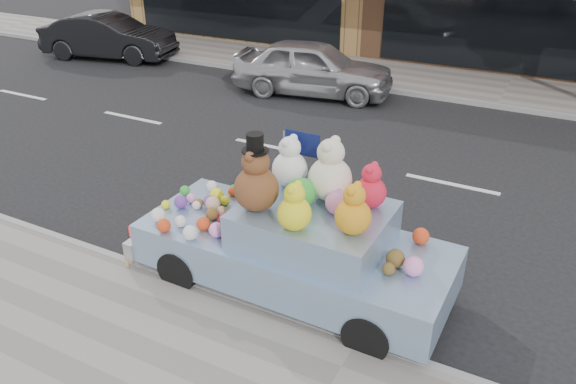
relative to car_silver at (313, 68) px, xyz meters
The scene contains 7 objects.
ground 6.23m from the car_silver, 38.81° to the right, with size 120.00×120.00×0.00m, color black.
far_sidewalk 5.53m from the car_silver, 28.57° to the left, with size 60.00×3.00×0.12m, color gray.
near_kerb 10.12m from the car_silver, 61.50° to the right, with size 60.00×0.12×0.13m, color gray.
far_kerb 5.00m from the car_silver, 13.13° to the left, with size 60.00×0.12×0.13m, color gray.
car_silver is the anchor object (origin of this frame).
car_dark 7.90m from the car_silver, behind, with size 1.57×4.51×1.49m, color black.
art_car 8.92m from the car_silver, 66.20° to the right, with size 4.51×1.82×2.39m.
Camera 1 is at (1.67, -10.03, 4.89)m, focal length 35.00 mm.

